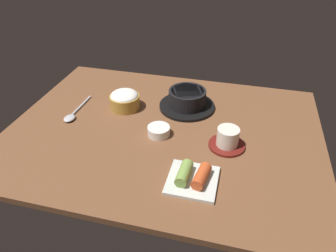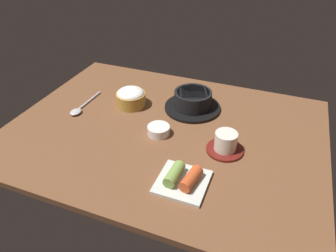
% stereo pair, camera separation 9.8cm
% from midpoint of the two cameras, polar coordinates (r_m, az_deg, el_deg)
% --- Properties ---
extents(dining_table, '(1.00, 0.76, 0.02)m').
position_cam_midpoint_polar(dining_table, '(1.03, -3.55, -1.15)').
color(dining_table, brown).
rests_on(dining_table, ground).
extents(stone_pot, '(0.20, 0.20, 0.07)m').
position_cam_midpoint_polar(stone_pot, '(1.12, 0.98, 4.70)').
color(stone_pot, black).
rests_on(stone_pot, dining_table).
extents(rice_bowl, '(0.11, 0.11, 0.07)m').
position_cam_midpoint_polar(rice_bowl, '(1.13, -10.34, 4.68)').
color(rice_bowl, '#B78C38').
rests_on(rice_bowl, dining_table).
extents(tea_cup_with_saucer, '(0.11, 0.11, 0.06)m').
position_cam_midpoint_polar(tea_cup_with_saucer, '(0.94, 7.81, -2.44)').
color(tea_cup_with_saucer, maroon).
rests_on(tea_cup_with_saucer, dining_table).
extents(banchan_cup_center, '(0.07, 0.07, 0.03)m').
position_cam_midpoint_polar(banchan_cup_center, '(0.99, -4.54, -0.93)').
color(banchan_cup_center, white).
rests_on(banchan_cup_center, dining_table).
extents(kimchi_plate, '(0.13, 0.13, 0.04)m').
position_cam_midpoint_polar(kimchi_plate, '(0.83, 1.04, -9.48)').
color(kimchi_plate, silver).
rests_on(kimchi_plate, dining_table).
extents(spoon, '(0.04, 0.18, 0.01)m').
position_cam_midpoint_polar(spoon, '(1.15, -19.22, 1.91)').
color(spoon, '#B7B7BC').
rests_on(spoon, dining_table).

